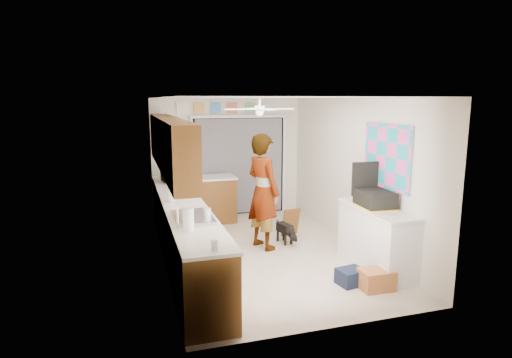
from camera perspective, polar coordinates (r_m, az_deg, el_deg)
floor at (r=7.15m, az=0.94°, el=-9.67°), size 5.00×5.00×0.00m
ceiling at (r=6.71m, az=1.01°, el=10.80°), size 5.00×5.00×0.00m
wall_back at (r=9.20m, az=-3.80°, el=2.90°), size 3.20×0.00×3.20m
wall_front at (r=4.56m, az=10.66°, el=-5.14°), size 3.20×0.00×3.20m
wall_left at (r=6.52m, az=-12.54°, el=-0.49°), size 0.00×5.00×5.00m
wall_right at (r=7.46m, az=12.76°, el=0.87°), size 0.00×5.00×5.00m
left_base_cabinets at (r=6.74m, az=-9.71°, el=-7.05°), size 0.60×4.80×0.90m
left_countertop at (r=6.62m, az=-9.75°, el=-3.16°), size 0.62×4.80×0.04m
upper_cabinets at (r=6.65m, az=-11.49°, el=4.55°), size 0.32×4.00×0.80m
sink_basin at (r=5.65m, az=-8.48°, el=-5.13°), size 0.50×0.76×0.06m
faucet at (r=5.60m, az=-10.43°, el=-4.31°), size 0.03×0.03×0.22m
peninsula_base at (r=8.77m, az=-6.18°, el=-2.85°), size 1.00×0.60×0.90m
peninsula_top at (r=8.67m, az=-6.24°, el=0.18°), size 1.04×0.64×0.04m
back_opening_recess at (r=9.26m, az=-2.23°, el=1.71°), size 2.00×0.06×2.10m
curtain_panel at (r=9.22m, az=-2.17°, el=1.68°), size 1.90×0.03×2.05m
door_trim_left at (r=9.03m, az=-8.46°, el=1.38°), size 0.06×0.04×2.10m
door_trim_right at (r=9.54m, az=3.76°, el=1.95°), size 0.06×0.04×2.10m
door_trim_head at (r=9.13m, az=-2.23°, el=8.33°), size 2.10×0.04×0.06m
header_frame_0 at (r=8.98m, az=-7.62°, el=9.36°), size 0.22×0.02×0.22m
header_frame_1 at (r=9.04m, az=-5.40°, el=9.42°), size 0.22×0.02×0.22m
header_frame_2 at (r=9.12m, az=-3.21°, el=9.45°), size 0.22×0.02×0.22m
header_frame_3 at (r=9.22m, az=-0.76°, el=9.48°), size 0.22×0.02×0.22m
header_frame_4 at (r=9.34m, az=1.63°, el=9.49°), size 0.22×0.02×0.22m
route66_sign at (r=8.93m, az=-9.86°, el=9.30°), size 0.22×0.02×0.26m
right_counter_base at (r=6.52m, az=15.76°, el=-7.90°), size 0.50×1.40×0.90m
right_counter_top at (r=6.39m, az=15.90°, el=-3.90°), size 0.54×1.44×0.04m
abstract_painting at (r=6.55m, az=17.05°, el=2.89°), size 0.03×1.15×0.95m
ceiling_fan at (r=6.90m, az=0.49°, el=9.30°), size 1.14×1.14×0.24m
microwave at (r=8.22m, az=-11.22°, el=0.52°), size 0.38×0.50×0.26m
soap_bottle at (r=6.60m, az=-11.26°, el=-1.73°), size 0.13×0.13×0.30m
jar_a at (r=5.63m, az=-6.54°, el=-4.56°), size 0.12×0.12×0.14m
jar_b at (r=4.47m, az=-5.57°, el=-8.80°), size 0.07×0.07×0.11m
paper_towel_roll at (r=5.12m, az=-9.01°, el=-5.34°), size 0.13×0.13×0.28m
suitcase at (r=6.39m, az=15.56°, el=-2.59°), size 0.45×0.58×0.24m
suitcase_rim at (r=6.41m, az=15.51°, el=-3.55°), size 0.47×0.60×0.02m
suitcase_lid at (r=6.58m, az=14.33°, el=0.07°), size 0.42×0.05×0.50m
cardboard_box at (r=6.00m, az=15.74°, el=-12.77°), size 0.44×0.33×0.27m
navy_crate at (r=6.07m, az=12.55°, el=-12.61°), size 0.39×0.34×0.22m
cabinet_door_panel at (r=7.89m, az=4.65°, el=-5.74°), size 0.37×0.21×0.52m
man at (r=7.10m, az=0.94°, el=-1.70°), size 0.68×0.82×1.93m
dog at (r=7.53m, az=3.83°, el=-7.07°), size 0.31×0.53×0.39m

